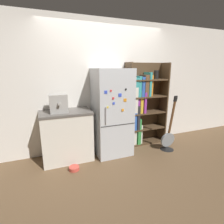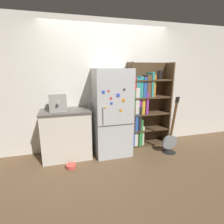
{
  "view_description": "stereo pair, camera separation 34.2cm",
  "coord_description": "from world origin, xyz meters",
  "px_view_note": "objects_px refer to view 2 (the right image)",
  "views": [
    {
      "loc": [
        -1.21,
        -2.94,
        1.67
      ],
      "look_at": [
        0.01,
        0.15,
        0.83
      ],
      "focal_mm": 28.0,
      "sensor_mm": 36.0,
      "label": 1
    },
    {
      "loc": [
        -0.88,
        -3.05,
        1.67
      ],
      "look_at": [
        0.01,
        0.15,
        0.83
      ],
      "focal_mm": 28.0,
      "sensor_mm": 36.0,
      "label": 2
    }
  ],
  "objects_px": {
    "espresso_machine": "(58,102)",
    "pet_bowl": "(71,166)",
    "bookshelf": "(143,107)",
    "guitar": "(170,144)",
    "refrigerator": "(112,112)"
  },
  "relations": [
    {
      "from": "pet_bowl",
      "to": "refrigerator",
      "type": "bearing_deg",
      "value": 25.11
    },
    {
      "from": "espresso_machine",
      "to": "guitar",
      "type": "relative_size",
      "value": 0.27
    },
    {
      "from": "refrigerator",
      "to": "bookshelf",
      "type": "distance_m",
      "value": 0.77
    },
    {
      "from": "espresso_machine",
      "to": "guitar",
      "type": "xyz_separation_m",
      "value": [
        2.11,
        -0.34,
        -0.91
      ]
    },
    {
      "from": "refrigerator",
      "to": "pet_bowl",
      "type": "relative_size",
      "value": 9.41
    },
    {
      "from": "refrigerator",
      "to": "bookshelf",
      "type": "relative_size",
      "value": 0.93
    },
    {
      "from": "bookshelf",
      "to": "espresso_machine",
      "type": "height_order",
      "value": "bookshelf"
    },
    {
      "from": "refrigerator",
      "to": "espresso_machine",
      "type": "height_order",
      "value": "refrigerator"
    },
    {
      "from": "espresso_machine",
      "to": "guitar",
      "type": "distance_m",
      "value": 2.32
    },
    {
      "from": "espresso_machine",
      "to": "pet_bowl",
      "type": "bearing_deg",
      "value": -69.48
    },
    {
      "from": "guitar",
      "to": "pet_bowl",
      "type": "xyz_separation_m",
      "value": [
        -1.96,
        -0.05,
        -0.14
      ]
    },
    {
      "from": "refrigerator",
      "to": "guitar",
      "type": "distance_m",
      "value": 1.35
    },
    {
      "from": "refrigerator",
      "to": "guitar",
      "type": "relative_size",
      "value": 1.44
    },
    {
      "from": "espresso_machine",
      "to": "bookshelf",
      "type": "bearing_deg",
      "value": 6.1
    },
    {
      "from": "refrigerator",
      "to": "bookshelf",
      "type": "height_order",
      "value": "bookshelf"
    }
  ]
}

